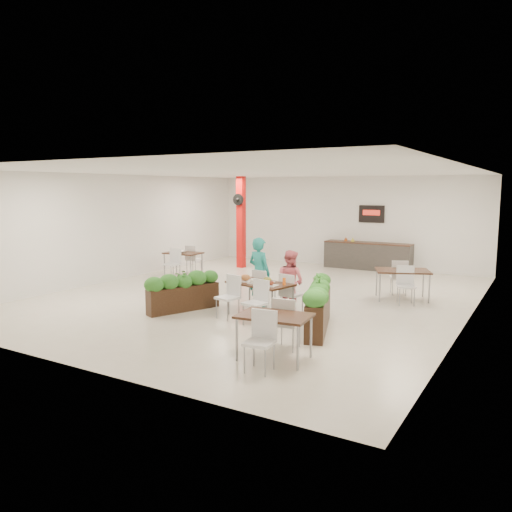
# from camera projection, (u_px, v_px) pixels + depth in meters

# --- Properties ---
(ground) EXTENTS (12.00, 12.00, 0.00)m
(ground) POSITION_uv_depth(u_px,v_px,m) (261.00, 296.00, 12.97)
(ground) COLOR beige
(ground) RESTS_ON ground
(room_shell) EXTENTS (10.10, 12.10, 3.22)m
(room_shell) POSITION_uv_depth(u_px,v_px,m) (261.00, 219.00, 12.71)
(room_shell) COLOR white
(room_shell) RESTS_ON ground
(red_column) EXTENTS (0.40, 0.41, 3.20)m
(red_column) POSITION_uv_depth(u_px,v_px,m) (241.00, 221.00, 17.50)
(red_column) COLOR red
(red_column) RESTS_ON ground
(service_counter) EXTENTS (3.00, 0.64, 2.20)m
(service_counter) POSITION_uv_depth(u_px,v_px,m) (368.00, 255.00, 17.23)
(service_counter) COLOR #2F2C2A
(service_counter) RESTS_ON ground
(main_table) EXTENTS (1.54, 1.84, 0.92)m
(main_table) POSITION_uv_depth(u_px,v_px,m) (260.00, 288.00, 10.83)
(main_table) COLOR black
(main_table) RESTS_ON ground
(diner_man) EXTENTS (0.68, 0.52, 1.66)m
(diner_man) POSITION_uv_depth(u_px,v_px,m) (259.00, 273.00, 11.56)
(diner_man) COLOR teal
(diner_man) RESTS_ON ground
(diner_woman) EXTENTS (0.79, 0.67, 1.42)m
(diner_woman) POSITION_uv_depth(u_px,v_px,m) (290.00, 281.00, 11.17)
(diner_woman) COLOR #F86E7E
(diner_woman) RESTS_ON ground
(planter_left) EXTENTS (0.94, 1.74, 0.96)m
(planter_left) POSITION_uv_depth(u_px,v_px,m) (183.00, 289.00, 11.33)
(planter_left) COLOR black
(planter_left) RESTS_ON ground
(planter_right) EXTENTS (0.99, 2.07, 1.14)m
(planter_right) POSITION_uv_depth(u_px,v_px,m) (318.00, 304.00, 9.80)
(planter_right) COLOR black
(planter_right) RESTS_ON ground
(side_table_a) EXTENTS (1.18, 1.64, 0.92)m
(side_table_a) POSITION_uv_depth(u_px,v_px,m) (183.00, 256.00, 15.96)
(side_table_a) COLOR black
(side_table_a) RESTS_ON ground
(side_table_b) EXTENTS (1.53, 1.65, 0.92)m
(side_table_b) POSITION_uv_depth(u_px,v_px,m) (402.00, 274.00, 12.51)
(side_table_b) COLOR black
(side_table_b) RESTS_ON ground
(side_table_c) EXTENTS (1.24, 1.66, 0.92)m
(side_table_c) POSITION_uv_depth(u_px,v_px,m) (274.00, 322.00, 8.08)
(side_table_c) COLOR black
(side_table_c) RESTS_ON ground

